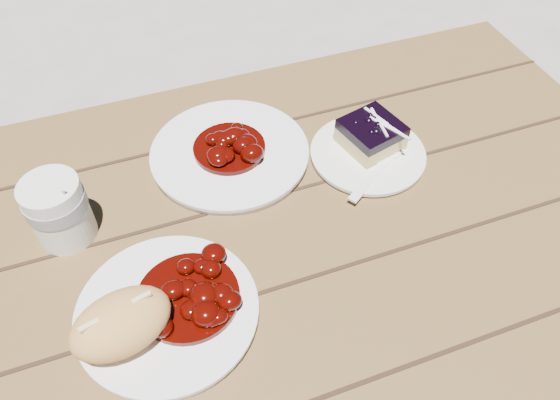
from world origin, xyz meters
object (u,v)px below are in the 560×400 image
object	(u,v)px
dessert_plate	(368,154)
coffee_cup	(59,211)
bread_roll	(121,323)
second_plate	(230,154)
main_plate	(168,312)
picnic_table	(53,367)
blueberry_cake	(371,134)

from	to	relation	value
dessert_plate	coffee_cup	distance (m)	0.49
bread_roll	second_plate	bearing A→B (deg)	51.99
bread_roll	dessert_plate	bearing A→B (deg)	24.82
main_plate	coffee_cup	distance (m)	0.22
dessert_plate	coffee_cup	xyz separation A→B (m)	(-0.49, 0.00, 0.05)
picnic_table	dessert_plate	distance (m)	0.60
main_plate	second_plate	world-z (taller)	same
coffee_cup	second_plate	distance (m)	0.28
picnic_table	blueberry_cake	distance (m)	0.62
main_plate	blueberry_cake	size ratio (longest dim) A/B	2.21
dessert_plate	second_plate	world-z (taller)	second_plate
main_plate	coffee_cup	world-z (taller)	coffee_cup
bread_roll	blueberry_cake	world-z (taller)	bread_roll
dessert_plate	second_plate	size ratio (longest dim) A/B	0.72
picnic_table	coffee_cup	world-z (taller)	coffee_cup
main_plate	bread_roll	size ratio (longest dim) A/B	1.83
second_plate	coffee_cup	bearing A→B (deg)	-165.07
coffee_cup	bread_roll	bearing A→B (deg)	-75.35
blueberry_cake	picnic_table	bearing A→B (deg)	178.01
picnic_table	dessert_plate	bearing A→B (deg)	10.88
dessert_plate	second_plate	bearing A→B (deg)	160.55
bread_roll	coffee_cup	bearing A→B (deg)	104.65
coffee_cup	picnic_table	bearing A→B (deg)	-125.93
bread_roll	coffee_cup	xyz separation A→B (m)	(-0.05, 0.20, 0.00)
dessert_plate	bread_roll	bearing A→B (deg)	-155.18
picnic_table	coffee_cup	bearing A→B (deg)	54.07
blueberry_cake	coffee_cup	size ratio (longest dim) A/B	1.01
bread_roll	dessert_plate	world-z (taller)	bread_roll
dessert_plate	blueberry_cake	xyz separation A→B (m)	(0.01, 0.02, 0.03)
picnic_table	second_plate	distance (m)	0.43
bread_roll	dessert_plate	size ratio (longest dim) A/B	0.69
coffee_cup	main_plate	bearing A→B (deg)	-59.53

